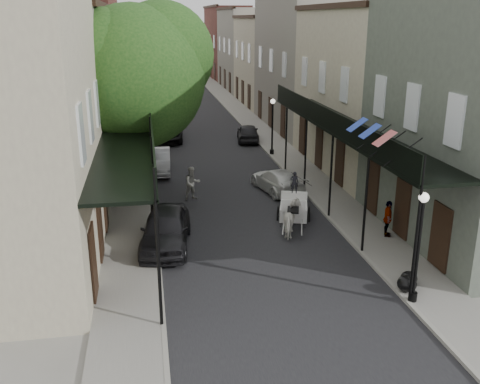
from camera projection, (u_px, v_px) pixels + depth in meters
name	position (u px, v px, depth m)	size (l,w,h in m)	color
ground	(275.00, 285.00, 18.64)	(140.00, 140.00, 0.00)	gray
road	(208.00, 151.00, 37.36)	(8.00, 90.00, 0.01)	black
sidewalk_left	(136.00, 153.00, 36.52)	(2.20, 90.00, 0.12)	gray
sidewalk_right	(278.00, 148.00, 38.17)	(2.20, 90.00, 0.12)	gray
building_row_left	(88.00, 64.00, 43.68)	(5.00, 80.00, 10.50)	#B8B193
building_row_right	(292.00, 62.00, 46.51)	(5.00, 80.00, 10.50)	slate
gallery_left	(132.00, 135.00, 23.13)	(2.20, 18.05, 4.88)	black
gallery_right	(342.00, 128.00, 24.71)	(2.20, 18.05, 4.88)	black
tree_near	(142.00, 71.00, 25.46)	(7.31, 6.80, 9.63)	#382619
tree_far	(142.00, 62.00, 38.76)	(6.45, 6.00, 8.61)	#382619
lamppost_right_near	(418.00, 246.00, 16.81)	(0.32, 0.32, 3.71)	black
lamppost_left	(151.00, 185.00, 22.95)	(0.32, 0.32, 3.71)	black
lamppost_right_far	(272.00, 126.00, 35.53)	(0.32, 0.32, 3.71)	black
horse	(293.00, 219.00, 22.78)	(0.78, 1.72, 1.45)	white
carriage	(294.00, 197.00, 24.85)	(1.88, 2.40, 2.43)	black
pedestrian_walking	(192.00, 183.00, 27.17)	(0.85, 0.66, 1.74)	#A5A49C
pedestrian_sidewalk_left	(137.00, 139.00, 36.28)	(1.20, 0.69, 1.86)	gray
pedestrian_sidewalk_right	(388.00, 219.00, 22.33)	(0.91, 0.38, 1.55)	gray
car_left_near	(166.00, 229.00, 21.55)	(1.86, 4.61, 1.57)	black
car_left_mid	(158.00, 161.00, 32.09)	(1.47, 4.22, 1.39)	#ABAAB0
car_left_far	(166.00, 131.00, 40.42)	(2.53, 5.49, 1.53)	black
car_right_near	(278.00, 181.00, 28.52)	(1.71, 4.22, 1.22)	silver
car_right_far	(248.00, 133.00, 40.14)	(1.56, 3.88, 1.32)	black
trash_bags	(408.00, 281.00, 18.11)	(0.92, 1.07, 0.56)	black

